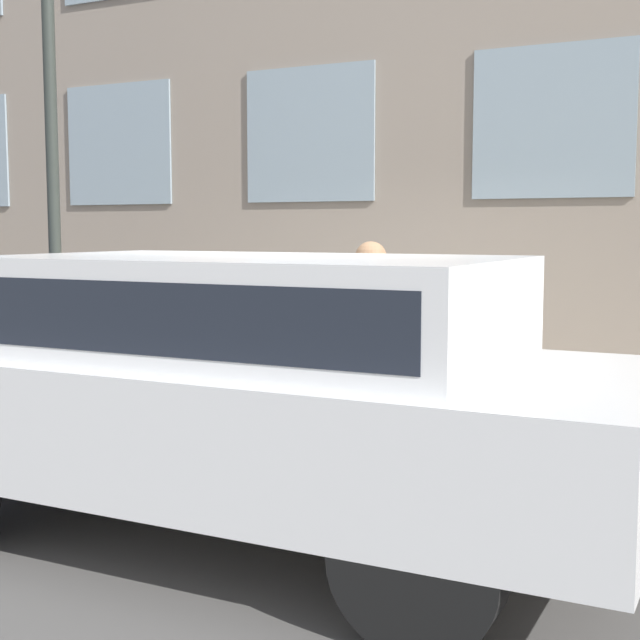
{
  "coord_description": "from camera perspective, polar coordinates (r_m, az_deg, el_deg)",
  "views": [
    {
      "loc": [
        -5.89,
        -3.11,
        1.92
      ],
      "look_at": [
        0.61,
        0.15,
        1.18
      ],
      "focal_mm": 50.0,
      "sensor_mm": 36.0,
      "label": 1
    }
  ],
  "objects": [
    {
      "name": "sidewalk",
      "position": [
        8.04,
        3.2,
        -7.33
      ],
      "size": [
        2.59,
        60.0,
        0.17
      ],
      "color": "#A8A093",
      "rests_on": "ground_plane"
    },
    {
      "name": "fire_hydrant",
      "position": [
        7.39,
        -3.24,
        -4.67
      ],
      "size": [
        0.29,
        0.42,
        0.78
      ],
      "color": "#2D7260",
      "rests_on": "sidewalk"
    },
    {
      "name": "person",
      "position": [
        7.34,
        3.25,
        -0.07
      ],
      "size": [
        0.4,
        0.26,
        1.65
      ],
      "rotation": [
        0.0,
        0.0,
        -1.73
      ],
      "color": "#726651",
      "rests_on": "sidewalk"
    },
    {
      "name": "parked_truck_white_near",
      "position": [
        5.49,
        -5.04,
        -3.5
      ],
      "size": [
        2.09,
        5.0,
        1.76
      ],
      "color": "black",
      "rests_on": "ground_plane"
    },
    {
      "name": "ground_plane",
      "position": [
        6.93,
        -1.16,
        -10.23
      ],
      "size": [
        80.0,
        80.0,
        0.0
      ],
      "primitive_type": "plane",
      "color": "#514F4C"
    }
  ]
}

